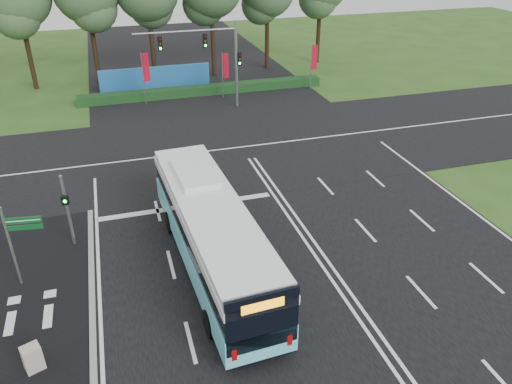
% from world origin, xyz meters
% --- Properties ---
extents(ground, '(120.00, 120.00, 0.00)m').
position_xyz_m(ground, '(0.00, 0.00, 0.00)').
color(ground, '#2A4F1A').
rests_on(ground, ground).
extents(road_main, '(20.00, 120.00, 0.04)m').
position_xyz_m(road_main, '(0.00, 0.00, 0.02)').
color(road_main, black).
rests_on(road_main, ground).
extents(road_cross, '(120.00, 14.00, 0.05)m').
position_xyz_m(road_cross, '(0.00, 12.00, 0.03)').
color(road_cross, black).
rests_on(road_cross, ground).
extents(bike_path, '(5.00, 18.00, 0.06)m').
position_xyz_m(bike_path, '(-12.50, -3.00, 0.03)').
color(bike_path, black).
rests_on(bike_path, ground).
extents(kerb_strip, '(0.25, 18.00, 0.12)m').
position_xyz_m(kerb_strip, '(-10.10, -3.00, 0.06)').
color(kerb_strip, gray).
rests_on(kerb_strip, ground).
extents(city_bus, '(3.35, 12.88, 3.66)m').
position_xyz_m(city_bus, '(-4.76, -0.69, 1.84)').
color(city_bus, '#65D8EA').
rests_on(city_bus, ground).
extents(pedestrian_signal, '(0.34, 0.43, 3.78)m').
position_xyz_m(pedestrian_signal, '(-10.87, 2.97, 2.06)').
color(pedestrian_signal, gray).
rests_on(pedestrian_signal, ground).
extents(street_sign, '(1.50, 0.29, 3.88)m').
position_xyz_m(street_sign, '(-12.70, 0.48, 2.46)').
color(street_sign, gray).
rests_on(street_sign, ground).
extents(utility_cabinet, '(0.77, 0.72, 1.04)m').
position_xyz_m(utility_cabinet, '(-12.06, -4.64, 0.52)').
color(utility_cabinet, '#B9AE95').
rests_on(utility_cabinet, ground).
extents(banner_flag_left, '(0.63, 0.25, 4.44)m').
position_xyz_m(banner_flag_left, '(-5.10, 23.27, 2.90)').
color(banner_flag_left, gray).
rests_on(banner_flag_left, ground).
extents(banner_flag_mid, '(0.59, 0.06, 3.98)m').
position_xyz_m(banner_flag_mid, '(1.64, 23.11, 2.62)').
color(banner_flag_mid, gray).
rests_on(banner_flag_mid, ground).
extents(banner_flag_right, '(0.61, 0.06, 4.12)m').
position_xyz_m(banner_flag_right, '(9.96, 23.18, 2.71)').
color(banner_flag_right, gray).
rests_on(banner_flag_right, ground).
extents(traffic_light_gantry, '(8.41, 0.28, 7.00)m').
position_xyz_m(traffic_light_gantry, '(0.21, 20.50, 4.66)').
color(traffic_light_gantry, gray).
rests_on(traffic_light_gantry, ground).
extents(hedge, '(22.00, 1.20, 0.80)m').
position_xyz_m(hedge, '(0.00, 24.50, 0.40)').
color(hedge, '#133416').
rests_on(hedge, ground).
extents(blue_hoarding, '(10.00, 0.30, 2.20)m').
position_xyz_m(blue_hoarding, '(-4.00, 27.00, 1.10)').
color(blue_hoarding, '#1E61A7').
rests_on(blue_hoarding, ground).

